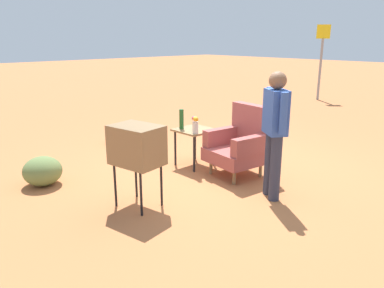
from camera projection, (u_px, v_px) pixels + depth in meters
ground_plane at (224, 172)px, 5.88m from camera, size 60.00×60.00×0.00m
armchair at (241, 143)px, 5.67m from camera, size 0.86×0.87×1.06m
side_table at (195, 135)px, 6.06m from camera, size 0.56×0.56×0.61m
tv_on_stand at (137, 146)px, 4.49m from camera, size 0.67×0.54×1.03m
person_standing at (275, 128)px, 4.72m from camera, size 0.49×0.38×1.64m
road_sign at (321, 58)px, 12.35m from camera, size 0.33×0.33×2.44m
soda_can_blue at (196, 127)px, 5.92m from camera, size 0.07×0.07×0.12m
bottle_wine_green at (181, 119)px, 6.00m from camera, size 0.07×0.07×0.32m
flower_vase at (195, 124)px, 5.73m from camera, size 0.15×0.10×0.27m
shrub_mid at (115, 138)px, 7.39m from camera, size 0.33×0.33×0.25m
shrub_far at (43, 171)px, 5.31m from camera, size 0.54×0.54×0.42m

